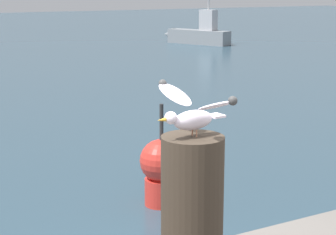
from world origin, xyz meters
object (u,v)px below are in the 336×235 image
Objects in this scene: channel_buoy at (162,169)px; boat_grey at (196,34)px; mooring_post at (192,220)px; seagull at (192,112)px.

boat_grey is at bearing 56.25° from channel_buoy.
mooring_post is at bearing -117.22° from channel_buoy.
boat_grey reaches higher than seagull.
mooring_post is 0.68× the size of channel_buoy.
seagull is (-0.00, -0.00, 0.58)m from mooring_post.
channel_buoy is at bearing 62.78° from mooring_post.
boat_grey is 21.79m from channel_buoy.
seagull is at bearing -122.66° from boat_grey.
mooring_post is 26.19m from boat_grey.
boat_grey is at bearing 57.34° from seagull.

